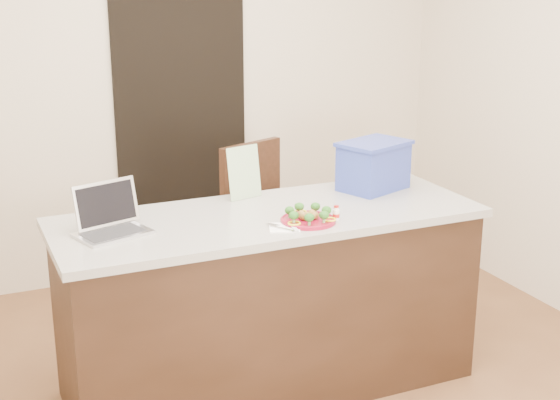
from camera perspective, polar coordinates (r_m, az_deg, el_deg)
name	(u,v)px	position (r m, az deg, el deg)	size (l,w,h in m)	color
room_shell	(291,73)	(3.36, 0.83, 9.28)	(4.00, 4.00, 4.00)	white
doorway	(182,129)	(5.33, -7.18, 5.16)	(0.90, 0.02, 2.00)	black
island	(269,301)	(3.90, -0.79, -7.41)	(2.06, 0.76, 0.92)	black
plate	(308,220)	(3.61, 2.07, -1.47)	(0.26, 0.26, 0.02)	maroon
meatballs	(309,215)	(3.59, 2.10, -1.13)	(0.10, 0.09, 0.04)	olive
broccoli	(308,212)	(3.59, 2.08, -0.86)	(0.22, 0.21, 0.04)	#1A4B14
pepper_rings	(308,218)	(3.60, 2.07, -1.33)	(0.23, 0.22, 0.01)	yellow
napkin	(284,228)	(3.52, 0.33, -2.04)	(0.14, 0.14, 0.01)	white
fork	(280,226)	(3.52, -0.04, -1.95)	(0.08, 0.16, 0.00)	#B2B3B7
knife	(292,227)	(3.52, 0.89, -1.95)	(0.03, 0.19, 0.01)	silver
yogurt_bottle	(336,214)	(3.64, 4.13, -1.03)	(0.03, 0.03, 0.07)	white
laptop	(110,219)	(3.54, -12.36, -1.37)	(0.36, 0.32, 0.22)	silver
leaflet	(244,172)	(3.95, -2.64, 2.03)	(0.19, 0.00, 0.27)	silver
blue_box	(374,165)	(4.13, 6.86, 2.54)	(0.43, 0.37, 0.26)	#283893
chair	(258,220)	(4.67, -1.61, -1.49)	(0.60, 0.62, 1.05)	#381D10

